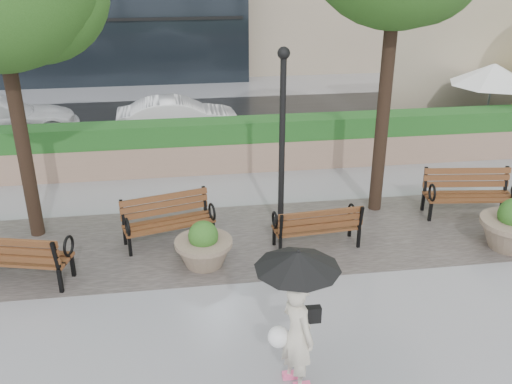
{
  "coord_description": "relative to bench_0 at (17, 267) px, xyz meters",
  "views": [
    {
      "loc": [
        -2.19,
        -7.21,
        5.63
      ],
      "look_at": [
        -0.73,
        2.9,
        1.1
      ],
      "focal_mm": 40.0,
      "sensor_mm": 36.0,
      "label": 1
    }
  ],
  "objects": [
    {
      "name": "ground",
      "position": [
        5.15,
        -2.03,
        -0.3
      ],
      "size": [
        100.0,
        100.0,
        0.0
      ],
      "primitive_type": "plane",
      "color": "gray",
      "rests_on": "ground"
    },
    {
      "name": "cobble_strip",
      "position": [
        5.15,
        0.97,
        -0.3
      ],
      "size": [
        28.0,
        3.2,
        0.01
      ],
      "primitive_type": "cube",
      "color": "#383330",
      "rests_on": "ground"
    },
    {
      "name": "hedge_wall",
      "position": [
        5.15,
        4.97,
        0.36
      ],
      "size": [
        24.0,
        0.8,
        1.35
      ],
      "color": "#91725D",
      "rests_on": "ground"
    },
    {
      "name": "asphalt_street",
      "position": [
        5.15,
        8.97,
        -0.3
      ],
      "size": [
        40.0,
        7.0,
        0.0
      ],
      "primitive_type": "cube",
      "color": "black",
      "rests_on": "ground"
    },
    {
      "name": "bench_0",
      "position": [
        0.0,
        0.0,
        0.0
      ],
      "size": [
        2.01,
        1.2,
        1.02
      ],
      "rotation": [
        0.0,
        0.0,
        2.89
      ],
      "color": "brown",
      "rests_on": "ground"
    },
    {
      "name": "bench_1",
      "position": [
        2.68,
        1.09,
        -0.02
      ],
      "size": [
        1.9,
        1.14,
        0.96
      ],
      "rotation": [
        0.0,
        0.0,
        0.26
      ],
      "color": "brown",
      "rests_on": "ground"
    },
    {
      "name": "bench_2",
      "position": [
        5.58,
        0.49,
        -0.03
      ],
      "size": [
        1.75,
        0.82,
        0.91
      ],
      "rotation": [
        0.0,
        0.0,
        3.23
      ],
      "color": "brown",
      "rests_on": "ground"
    },
    {
      "name": "bench_3",
      "position": [
        9.23,
        1.4,
        0.0
      ],
      "size": [
        1.99,
        0.98,
        1.03
      ],
      "rotation": [
        0.0,
        0.0,
        -0.12
      ],
      "color": "brown",
      "rests_on": "ground"
    },
    {
      "name": "planter_left",
      "position": [
        3.32,
        0.1,
        0.05
      ],
      "size": [
        1.08,
        1.08,
        0.91
      ],
      "color": "#7F6B56",
      "rests_on": "ground"
    },
    {
      "name": "planter_right",
      "position": [
        9.38,
        -0.1,
        0.11
      ],
      "size": [
        1.26,
        1.26,
        1.05
      ],
      "color": "#7F6B56",
      "rests_on": "ground"
    },
    {
      "name": "lamppost",
      "position": [
        4.99,
        1.25,
        1.38
      ],
      "size": [
        0.28,
        0.28,
        3.83
      ],
      "color": "black",
      "rests_on": "ground"
    },
    {
      "name": "patio_umb_white",
      "position": [
        12.28,
        6.34,
        1.69
      ],
      "size": [
        2.5,
        2.5,
        2.3
      ],
      "color": "black",
      "rests_on": "ground"
    },
    {
      "name": "car_right",
      "position": [
        3.02,
        7.87,
        0.31
      ],
      "size": [
        3.79,
        1.48,
        1.23
      ],
      "primitive_type": "imported",
      "rotation": [
        0.0,
        0.0,
        1.62
      ],
      "color": "white",
      "rests_on": "ground"
    },
    {
      "name": "pedestrian",
      "position": [
        4.38,
        -3.2,
        0.95
      ],
      "size": [
        1.12,
        1.12,
        2.06
      ],
      "rotation": [
        0.0,
        0.0,
        1.99
      ],
      "color": "beige",
      "rests_on": "ground"
    }
  ]
}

